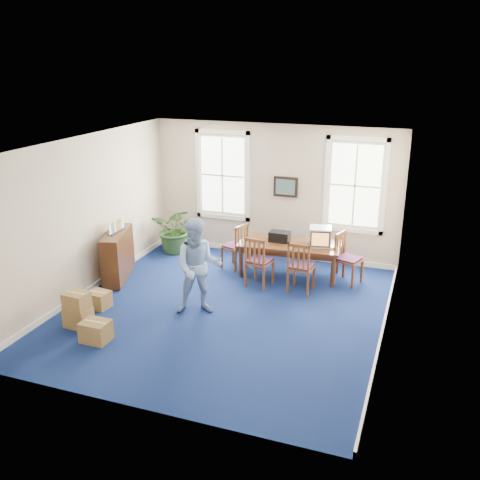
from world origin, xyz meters
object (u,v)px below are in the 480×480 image
(credenza, at_px, (118,256))
(chair_near_left, at_px, (260,261))
(man, at_px, (198,267))
(crt_tv, at_px, (320,237))
(cardboard_boxes, at_px, (88,308))
(potted_plant, at_px, (176,229))
(conference_table, at_px, (289,259))

(credenza, bearing_deg, chair_near_left, -3.75)
(chair_near_left, relative_size, man, 0.60)
(crt_tv, height_order, cardboard_boxes, crt_tv)
(man, bearing_deg, potted_plant, 101.45)
(credenza, bearing_deg, conference_table, 5.86)
(crt_tv, distance_m, chair_near_left, 1.43)
(chair_near_left, relative_size, credenza, 0.82)
(credenza, height_order, potted_plant, potted_plant)
(man, bearing_deg, credenza, 136.76)
(man, bearing_deg, crt_tv, 31.08)
(crt_tv, relative_size, cardboard_boxes, 0.42)
(conference_table, xyz_separation_m, cardboard_boxes, (-2.80, -3.55, -0.03))
(chair_near_left, height_order, credenza, chair_near_left)
(crt_tv, bearing_deg, conference_table, 172.41)
(crt_tv, bearing_deg, credenza, -171.65)
(man, xyz_separation_m, credenza, (-2.33, 0.89, -0.40))
(chair_near_left, xyz_separation_m, man, (-0.69, -1.61, 0.37))
(conference_table, xyz_separation_m, chair_near_left, (-0.45, -0.76, 0.18))
(man, relative_size, cardboard_boxes, 1.54)
(conference_table, relative_size, cardboard_boxes, 1.83)
(crt_tv, height_order, chair_near_left, crt_tv)
(man, height_order, credenza, man)
(conference_table, height_order, crt_tv, crt_tv)
(crt_tv, height_order, man, man)
(crt_tv, bearing_deg, chair_near_left, -155.96)
(crt_tv, height_order, potted_plant, potted_plant)
(conference_table, distance_m, credenza, 3.77)
(potted_plant, distance_m, cardboard_boxes, 4.03)
(conference_table, bearing_deg, chair_near_left, -124.92)
(crt_tv, distance_m, man, 3.01)
(chair_near_left, distance_m, potted_plant, 2.86)
(potted_plant, xyz_separation_m, cardboard_boxes, (0.24, -4.02, -0.26))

